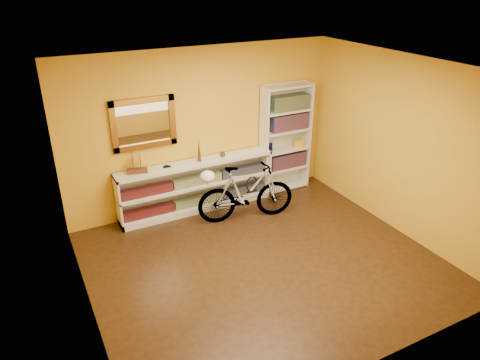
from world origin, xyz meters
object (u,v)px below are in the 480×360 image
console_unit (197,186)px  bicycle (246,193)px  helmet (207,177)px  bookcase (285,139)px

console_unit → bicycle: size_ratio=1.65×
console_unit → helmet: bearing=-93.6°
console_unit → bookcase: (1.69, 0.03, 0.52)m
console_unit → bicycle: bearing=-49.7°
console_unit → bicycle: 0.86m
helmet → console_unit: bearing=86.4°
helmet → bookcase: bearing=17.8°
bicycle → helmet: bicycle is taller
bicycle → helmet: 0.70m
bicycle → helmet: bearing=90.0°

